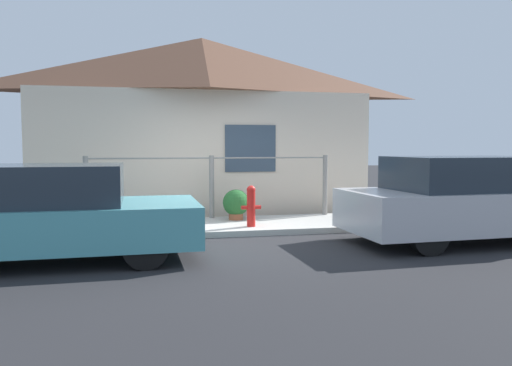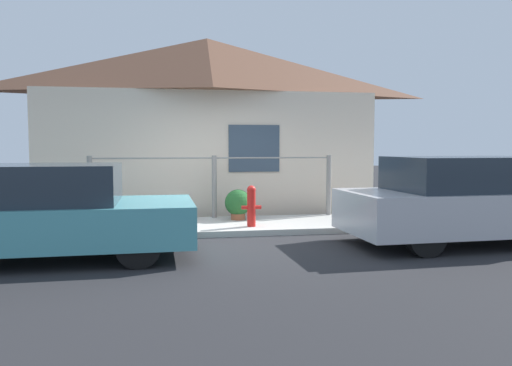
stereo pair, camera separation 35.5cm
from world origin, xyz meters
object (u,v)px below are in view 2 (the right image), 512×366
at_px(car_right, 473,201).
at_px(potted_plant_near_hydrant, 238,204).
at_px(car_left, 46,212).
at_px(fire_hydrant, 251,205).

relative_size(car_right, potted_plant_near_hydrant, 7.14).
height_order(car_left, potted_plant_near_hydrant, car_left).
distance_m(car_left, fire_hydrant, 3.51).
xyz_separation_m(car_left, fire_hydrant, (3.10, 1.62, -0.15)).
bearing_deg(potted_plant_near_hydrant, fire_hydrant, -82.28).
bearing_deg(fire_hydrant, car_right, -26.20).
height_order(fire_hydrant, potted_plant_near_hydrant, fire_hydrant).
height_order(car_left, fire_hydrant, car_left).
distance_m(car_right, fire_hydrant, 3.68).
bearing_deg(car_right, car_left, 177.92).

